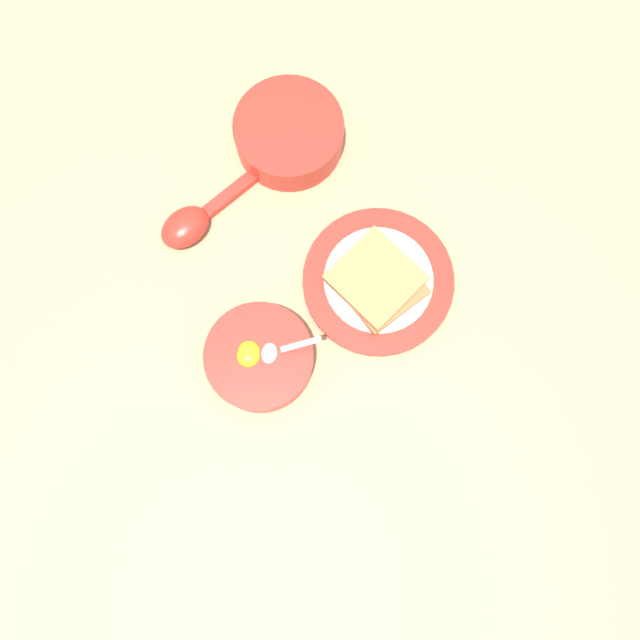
# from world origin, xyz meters

# --- Properties ---
(ground_plane) EXTENTS (3.00, 3.00, 0.00)m
(ground_plane) POSITION_xyz_m (0.00, 0.00, 0.00)
(ground_plane) COLOR tan
(egg_bowl) EXTENTS (0.14, 0.15, 0.08)m
(egg_bowl) POSITION_xyz_m (-0.13, 0.08, 0.03)
(egg_bowl) COLOR red
(egg_bowl) RESTS_ON ground_plane
(toast_plate) EXTENTS (0.20, 0.20, 0.02)m
(toast_plate) POSITION_xyz_m (-0.00, -0.05, 0.01)
(toast_plate) COLOR red
(toast_plate) RESTS_ON ground_plane
(toast_sandwich) EXTENTS (0.14, 0.14, 0.03)m
(toast_sandwich) POSITION_xyz_m (-0.01, -0.05, 0.03)
(toast_sandwich) COLOR #9E7042
(toast_sandwich) RESTS_ON toast_plate
(soup_spoon) EXTENTS (0.14, 0.13, 0.03)m
(soup_spoon) POSITION_xyz_m (0.04, 0.20, 0.01)
(soup_spoon) COLOR red
(soup_spoon) RESTS_ON ground_plane
(congee_bowl) EXTENTS (0.15, 0.15, 0.05)m
(congee_bowl) POSITION_xyz_m (0.18, 0.09, 0.03)
(congee_bowl) COLOR red
(congee_bowl) RESTS_ON ground_plane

